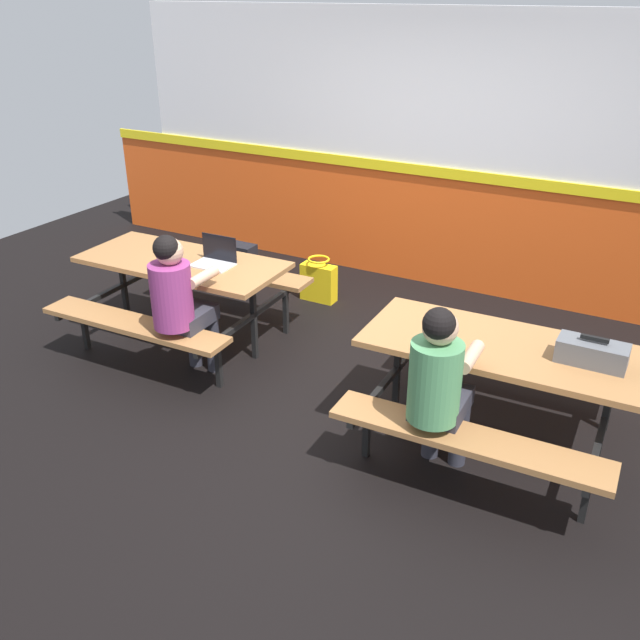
{
  "coord_description": "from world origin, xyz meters",
  "views": [
    {
      "loc": [
        2.19,
        -4.07,
        2.76
      ],
      "look_at": [
        0.0,
        -0.1,
        0.55
      ],
      "focal_mm": 38.82,
      "sensor_mm": 36.0,
      "label": 1
    }
  ],
  "objects": [
    {
      "name": "laptop_silver",
      "position": [
        -1.04,
        0.05,
        0.79
      ],
      "size": [
        0.33,
        0.23,
        0.22
      ],
      "color": "silver",
      "rests_on": "picnic_table_left"
    },
    {
      "name": "picnic_table_left",
      "position": [
        -1.34,
        0.0,
        0.57
      ],
      "size": [
        1.72,
        1.6,
        0.74
      ],
      "color": "#9E6B3D",
      "rests_on": "ground"
    },
    {
      "name": "picnic_table_right",
      "position": [
        1.34,
        -0.2,
        0.57
      ],
      "size": [
        1.72,
        1.6,
        0.74
      ],
      "color": "#9E6B3D",
      "rests_on": "ground"
    },
    {
      "name": "ground_plane",
      "position": [
        0.0,
        0.0,
        -0.01
      ],
      "size": [
        10.0,
        10.0,
        0.02
      ],
      "primitive_type": "cube",
      "color": "black"
    },
    {
      "name": "backpack_dark",
      "position": [
        -1.63,
        1.22,
        0.22
      ],
      "size": [
        0.3,
        0.22,
        0.44
      ],
      "color": "black",
      "rests_on": "ground"
    },
    {
      "name": "toolbox_grey",
      "position": [
        1.87,
        -0.18,
        0.81
      ],
      "size": [
        0.4,
        0.18,
        0.18
      ],
      "color": "#595B60",
      "rests_on": "picnic_table_right"
    },
    {
      "name": "student_further",
      "position": [
        1.14,
        -0.76,
        0.71
      ],
      "size": [
        0.37,
        0.53,
        1.21
      ],
      "color": "#2D2D38",
      "rests_on": "ground"
    },
    {
      "name": "student_nearer",
      "position": [
        -0.93,
        -0.54,
        0.71
      ],
      "size": [
        0.37,
        0.53,
        1.21
      ],
      "color": "#2D2D38",
      "rests_on": "ground"
    },
    {
      "name": "tote_bag_bright",
      "position": [
        -0.78,
        1.28,
        0.19
      ],
      "size": [
        0.34,
        0.21,
        0.43
      ],
      "color": "yellow",
      "rests_on": "ground"
    },
    {
      "name": "accent_backdrop",
      "position": [
        0.0,
        2.25,
        1.25
      ],
      "size": [
        8.0,
        0.14,
        2.6
      ],
      "color": "#E55119",
      "rests_on": "ground"
    }
  ]
}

